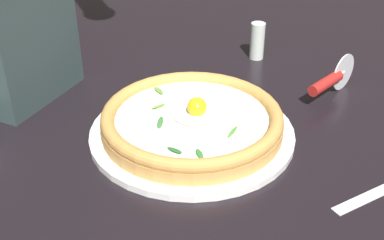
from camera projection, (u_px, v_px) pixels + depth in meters
The scene contains 6 objects.
ground_plane at pixel (202, 141), 0.88m from camera, with size 2.40×2.40×0.03m, color black.
pizza_plate at pixel (192, 133), 0.87m from camera, with size 0.35×0.35×0.01m, color white.
pizza at pixel (192, 120), 0.85m from camera, with size 0.31×0.31×0.06m.
pizza_cutter at pixel (331, 80), 0.97m from camera, with size 0.15×0.04×0.07m.
folded_napkin at pixel (44, 75), 1.06m from camera, with size 0.14×0.09×0.01m, color maroon.
pepper_shaker at pixel (257, 41), 1.13m from camera, with size 0.03×0.03×0.08m, color silver.
Camera 1 is at (-0.63, -0.39, 0.48)m, focal length 47.12 mm.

